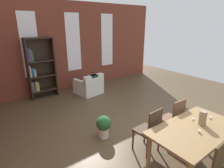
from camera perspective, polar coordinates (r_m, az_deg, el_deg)
ground_plane at (r=4.49m, az=13.03°, el=-15.02°), size 10.53×10.53×0.00m
back_wall_brick at (r=7.15m, az=-12.11°, el=11.26°), size 7.50×0.12×3.19m
window_pane_0 at (r=6.58m, az=-24.19°, el=10.90°), size 0.55×0.02×2.07m
window_pane_1 at (r=7.06m, az=-11.95°, el=12.50°), size 0.55×0.02×2.07m
window_pane_2 at (r=7.82m, az=-1.58°, el=13.42°), size 0.55×0.02×2.07m
dining_table at (r=3.54m, az=24.37°, el=-13.61°), size 1.66×0.91×0.74m
vase_on_table at (r=3.60m, az=26.41°, el=-9.43°), size 0.13×0.13×0.26m
tealight_candle_0 at (r=3.38m, az=25.50°, el=-13.19°), size 0.04×0.04×0.05m
tealight_candle_1 at (r=3.92m, az=28.29°, el=-9.23°), size 0.04×0.04×0.04m
tealight_candle_2 at (r=3.73m, az=23.83°, el=-9.99°), size 0.04×0.04×0.03m
dining_chair_far_left at (r=3.67m, az=11.66°, el=-13.63°), size 0.43×0.43×0.95m
dining_chair_far_right at (r=4.19m, az=18.59°, el=-9.98°), size 0.41×0.41×0.95m
bookshelf_tall at (r=6.55m, az=-21.78°, el=4.38°), size 0.89×0.33×2.01m
armchair_white at (r=6.64m, az=-7.12°, el=-0.68°), size 0.91×0.91×0.75m
potted_plant_by_shelf at (r=4.14m, az=-2.65°, el=-12.66°), size 0.33×0.33×0.52m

